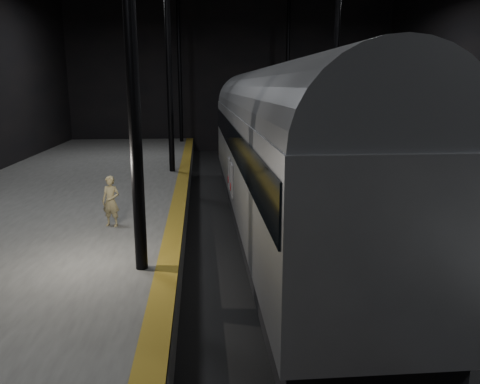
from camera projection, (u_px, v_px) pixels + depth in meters
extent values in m
plane|color=black|center=(281.00, 246.00, 14.70)|extent=(44.00, 44.00, 0.00)
cube|color=#4D4D4B|center=(33.00, 237.00, 13.97)|extent=(9.00, 43.80, 1.00)
cube|color=#876218|center=(176.00, 217.00, 14.21)|extent=(0.50, 43.80, 0.01)
cube|color=#3F3328|center=(258.00, 241.00, 14.60)|extent=(0.08, 43.00, 0.14)
cube|color=#3F3328|center=(304.00, 240.00, 14.72)|extent=(0.08, 43.00, 0.14)
cube|color=black|center=(281.00, 244.00, 14.69)|extent=(2.40, 42.00, 0.12)
cylinder|color=black|center=(130.00, 29.00, 9.16)|extent=(0.26, 0.26, 10.00)
cylinder|color=black|center=(169.00, 61.00, 20.82)|extent=(0.26, 0.26, 10.00)
cylinder|color=black|center=(336.00, 61.00, 21.45)|extent=(0.26, 0.26, 10.00)
cylinder|color=black|center=(180.00, 70.00, 32.48)|extent=(0.26, 0.26, 10.00)
cylinder|color=black|center=(288.00, 70.00, 33.11)|extent=(0.26, 0.26, 10.00)
cube|color=#93959A|center=(273.00, 156.00, 15.86)|extent=(2.93, 20.22, 3.03)
cube|color=black|center=(273.00, 210.00, 16.28)|extent=(2.68, 19.82, 0.86)
cube|color=black|center=(274.00, 135.00, 15.70)|extent=(2.99, 19.92, 0.91)
cylinder|color=slate|center=(274.00, 111.00, 15.52)|extent=(2.87, 20.02, 2.87)
cube|color=black|center=(326.00, 318.00, 9.49)|extent=(1.82, 2.22, 0.35)
cube|color=black|center=(251.00, 181.00, 23.24)|extent=(1.82, 2.22, 0.35)
cube|color=silver|center=(232.00, 180.00, 14.89)|extent=(0.04, 0.76, 1.06)
cube|color=silver|center=(229.00, 173.00, 16.07)|extent=(0.04, 0.76, 1.06)
cylinder|color=#A1131A|center=(231.00, 187.00, 15.12)|extent=(0.03, 0.26, 0.26)
cylinder|color=#A1131A|center=(228.00, 179.00, 16.30)|extent=(0.03, 0.26, 0.26)
imported|color=tan|center=(111.00, 201.00, 13.20)|extent=(0.61, 0.50, 1.45)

